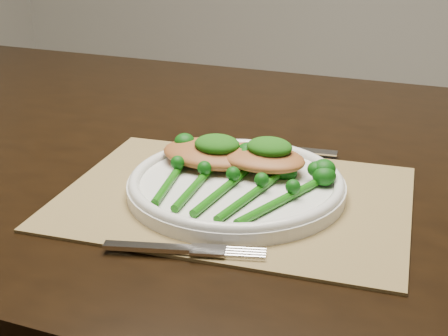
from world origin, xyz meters
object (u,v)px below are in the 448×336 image
at_px(placemat, 235,197).
at_px(broccolini_bundle, 224,188).
at_px(dinner_plate, 236,184).
at_px(chicken_fillet_left, 212,154).

bearing_deg(placemat, broccolini_bundle, -102.40).
relative_size(placemat, dinner_plate, 1.56).
relative_size(dinner_plate, chicken_fillet_left, 1.99).
relative_size(placemat, chicken_fillet_left, 3.10).
xyz_separation_m(placemat, broccolini_bundle, (-0.00, -0.03, 0.02)).
xyz_separation_m(chicken_fillet_left, broccolini_bundle, (0.05, -0.07, -0.01)).
bearing_deg(dinner_plate, broccolini_bundle, -92.64).
bearing_deg(broccolini_bundle, dinner_plate, 93.29).
distance_m(placemat, dinner_plate, 0.02).
xyz_separation_m(placemat, chicken_fillet_left, (-0.05, 0.05, 0.03)).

